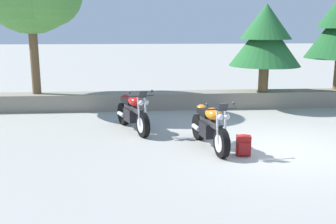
% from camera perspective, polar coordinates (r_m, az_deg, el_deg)
% --- Properties ---
extents(ground_plane, '(120.00, 120.00, 0.00)m').
position_cam_1_polar(ground_plane, '(9.09, 16.55, -5.34)').
color(ground_plane, '#A3A099').
extents(stone_wall, '(36.00, 0.80, 0.55)m').
position_cam_1_polar(stone_wall, '(13.48, 9.35, 1.87)').
color(stone_wall, gray).
rests_on(stone_wall, ground).
extents(motorcycle_red_near_left, '(1.00, 1.98, 1.18)m').
position_cam_1_polar(motorcycle_red_near_left, '(10.24, -5.21, -0.11)').
color(motorcycle_red_near_left, black).
rests_on(motorcycle_red_near_left, ground).
extents(motorcycle_orange_centre, '(0.77, 2.06, 1.18)m').
position_cam_1_polar(motorcycle_orange_centre, '(8.78, 6.24, -2.23)').
color(motorcycle_orange_centre, black).
rests_on(motorcycle_orange_centre, ground).
extents(rider_backpack, '(0.32, 0.28, 0.47)m').
position_cam_1_polar(rider_backpack, '(8.41, 11.12, -4.76)').
color(rider_backpack, '#A31E1E').
rests_on(rider_backpack, ground).
extents(pine_tree_mid_left, '(2.38, 2.38, 2.93)m').
position_cam_1_polar(pine_tree_mid_left, '(13.44, 14.25, 10.77)').
color(pine_tree_mid_left, brown).
rests_on(pine_tree_mid_left, stone_wall).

